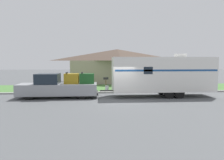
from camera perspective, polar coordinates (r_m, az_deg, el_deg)
The scene contains 7 objects.
ground_plane at distance 16.49m, azimuth 1.89°, elevation -5.30°, with size 120.00×120.00×0.00m, color #515456.
curb_strip at distance 20.16m, azimuth 0.74°, elevation -3.21°, with size 80.00×0.30×0.14m.
lawn_strip at distance 23.78m, azimuth -0.04°, elevation -2.09°, with size 80.00×7.00×0.03m.
house_across_street at distance 30.95m, azimuth 1.36°, elevation 3.95°, with size 13.42×7.78×4.60m.
pickup_truck at distance 18.01m, azimuth -13.82°, elevation -1.69°, with size 6.32×1.99×2.05m.
travel_trailer at distance 18.52m, azimuth 13.05°, elevation 1.51°, with size 9.32×2.39×3.54m.
mailbox at distance 20.84m, azimuth -1.61°, elevation -0.17°, with size 0.48×0.20×1.40m.
Camera 1 is at (-1.76, -16.13, 2.95)m, focal length 35.00 mm.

